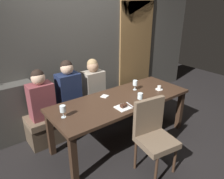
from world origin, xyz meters
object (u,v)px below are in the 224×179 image
wine_glass_near_left (135,83)px  dining_table (122,104)px  wine_glass_far_right (140,97)px  fork_on_table (130,104)px  diner_bearded (68,86)px  wine_glass_end_right (63,109)px  diner_far_end (93,81)px  banquette_bench (97,111)px  dessert_plate (123,107)px  chair_near_side (153,132)px  espresso_cup (159,88)px  diner_redhead (41,96)px

wine_glass_near_left → dining_table: bearing=-162.0°
wine_glass_far_right → fork_on_table: (-0.14, 0.06, -0.11)m
diner_bearded → fork_on_table: 1.05m
diner_bearded → wine_glass_end_right: 0.80m
diner_far_end → banquette_bench: bearing=-23.2°
dessert_plate → chair_near_side: bearing=-77.7°
wine_glass_far_right → banquette_bench: bearing=95.6°
dessert_plate → espresso_cup: bearing=8.5°
chair_near_side → wine_glass_end_right: chair_near_side is taller
chair_near_side → espresso_cup: chair_near_side is taller
wine_glass_far_right → dining_table: bearing=108.3°
diner_bearded → diner_far_end: diner_bearded is taller
wine_glass_end_right → dessert_plate: bearing=-19.2°
banquette_bench → diner_bearded: 0.80m
wine_glass_near_left → wine_glass_far_right: same height
diner_far_end → dessert_plate: diner_far_end is taller
chair_near_side → diner_bearded: size_ratio=1.20×
diner_bearded → wine_glass_near_left: diner_bearded is taller
dining_table → fork_on_table: fork_on_table is taller
dining_table → wine_glass_near_left: 0.46m
diner_redhead → dessert_plate: diner_redhead is taller
diner_far_end → wine_glass_far_right: (0.14, -1.01, 0.04)m
espresso_cup → dessert_plate: 0.91m
diner_bearded → fork_on_table: size_ratio=4.82×
diner_far_end → dessert_plate: bearing=-97.9°
dining_table → wine_glass_end_right: 0.96m
banquette_bench → wine_glass_far_right: 1.18m
diner_bearded → wine_glass_near_left: 1.08m
dining_table → banquette_bench: bearing=90.0°
dessert_plate → fork_on_table: (0.14, 0.02, -0.01)m
banquette_bench → diner_far_end: diner_far_end is taller
banquette_bench → espresso_cup: bearing=-48.3°
dining_table → diner_far_end: size_ratio=2.90×
fork_on_table → chair_near_side: bearing=-84.9°
wine_glass_end_right → banquette_bench: bearing=35.7°
wine_glass_far_right → chair_near_side: bearing=-111.5°
banquette_bench → wine_glass_end_right: (-0.94, -0.68, 0.62)m
wine_glass_near_left → fork_on_table: bearing=-140.6°
diner_redhead → wine_glass_far_right: diner_redhead is taller
chair_near_side → fork_on_table: (0.03, 0.49, 0.18)m
diner_redhead → diner_bearded: diner_bearded is taller
wine_glass_end_right → fork_on_table: (0.90, -0.25, -0.11)m
fork_on_table → dessert_plate: bearing=-164.6°
dessert_plate → fork_on_table: dessert_plate is taller
wine_glass_near_left → espresso_cup: size_ratio=1.37×
espresso_cup → fork_on_table: (-0.76, -0.12, -0.02)m
banquette_bench → wine_glass_end_right: wine_glass_end_right is taller
chair_near_side → diner_bearded: diner_bearded is taller
wine_glass_far_right → dessert_plate: wine_glass_far_right is taller
fork_on_table → wine_glass_far_right: bearing=-16.3°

